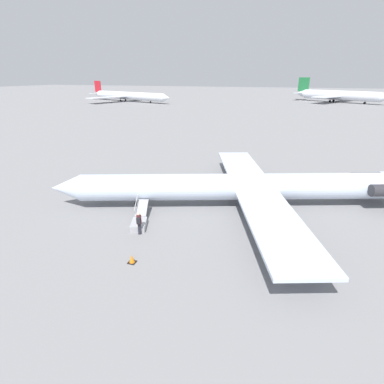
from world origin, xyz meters
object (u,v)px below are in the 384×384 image
airplane_far_left (128,96)px  boarding_stairs (139,221)px  airplane_main (249,186)px  airplane_far_right (338,95)px  passenger (139,222)px

airplane_far_left → boarding_stairs: airplane_far_left is taller
airplane_main → airplane_far_right: (-17.87, -124.50, 1.23)m
airplane_far_left → airplane_far_right: 92.64m
airplane_main → boarding_stairs: size_ratio=7.79×
airplane_far_right → passenger: (24.55, 132.45, -2.04)m
airplane_main → boarding_stairs: airplane_main is taller
passenger → boarding_stairs: bearing=8.7°
airplane_far_right → boarding_stairs: 133.67m
boarding_stairs → passenger: 1.53m
airplane_main → passenger: size_ratio=18.41×
airplane_far_right → passenger: bearing=-70.9°
airplane_far_left → boarding_stairs: (-63.67, 105.17, -2.19)m
airplane_main → airplane_far_left: (71.03, -98.44, 0.74)m
boarding_stairs → passenger: bearing=-171.3°
airplane_main → airplane_far_right: size_ratio=0.84×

